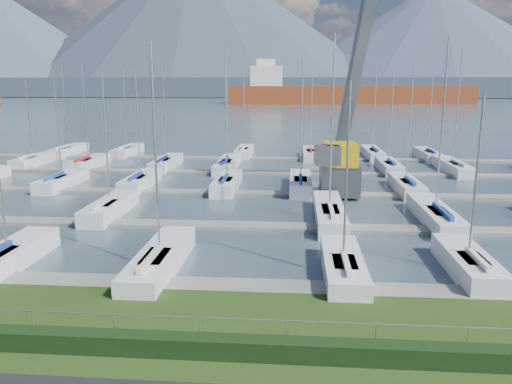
# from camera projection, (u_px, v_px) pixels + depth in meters

# --- Properties ---
(water) EXTENTS (800.00, 540.00, 0.20)m
(water) POSITION_uv_depth(u_px,v_px,m) (292.00, 100.00, 270.48)
(water) COLOR #3F515C
(hedge) EXTENTS (80.00, 0.70, 0.70)m
(hedge) POSITION_uv_depth(u_px,v_px,m) (227.00, 347.00, 16.84)
(hedge) COLOR black
(hedge) RESTS_ON grass
(fence) EXTENTS (80.00, 0.04, 0.04)m
(fence) POSITION_uv_depth(u_px,v_px,m) (228.00, 319.00, 17.04)
(fence) COLOR #9A9EA3
(fence) RESTS_ON grass
(foothill) EXTENTS (900.00, 80.00, 12.00)m
(foothill) POSITION_uv_depth(u_px,v_px,m) (293.00, 87.00, 337.25)
(foothill) COLOR #414F5F
(foothill) RESTS_ON water
(mountains) EXTENTS (1190.00, 360.00, 115.00)m
(mountains) POSITION_uv_depth(u_px,v_px,m) (304.00, 34.00, 400.56)
(mountains) COLOR #3B4857
(mountains) RESTS_ON water
(docks) EXTENTS (90.00, 41.60, 0.25)m
(docks) POSITION_uv_depth(u_px,v_px,m) (269.00, 194.00, 42.66)
(docks) COLOR gray
(docks) RESTS_ON water
(crane) EXTENTS (5.58, 13.22, 22.35)m
(crane) POSITION_uv_depth(u_px,v_px,m) (345.00, 128.00, 41.89)
(crane) COLOR #53555A
(crane) RESTS_ON water
(cargo_ship_mid) EXTENTS (110.17, 30.61, 21.50)m
(cargo_ship_mid) POSITION_uv_depth(u_px,v_px,m) (340.00, 95.00, 223.86)
(cargo_ship_mid) COLOR maroon
(cargo_ship_mid) RESTS_ON water
(sailboat_fleet) EXTENTS (76.01, 49.67, 13.56)m
(sailboat_fleet) POSITION_uv_depth(u_px,v_px,m) (260.00, 125.00, 43.95)
(sailboat_fleet) COLOR #1F379F
(sailboat_fleet) RESTS_ON water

